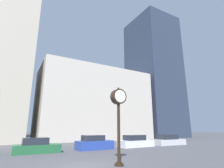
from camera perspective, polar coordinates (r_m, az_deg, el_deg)
ground_plane at (r=10.93m, az=-8.79°, el=-25.50°), size 200.00×200.00×0.00m
building_storefront_row at (r=37.30m, az=-6.21°, el=-6.81°), size 21.95×12.00×13.86m
building_glass_modern at (r=48.80m, az=13.32°, el=2.69°), size 10.73×12.00×32.10m
street_clock at (r=11.27m, az=2.13°, el=-7.95°), size 0.98×0.56×4.77m
car_green at (r=18.14m, az=-23.43°, el=-18.21°), size 4.01×1.86×1.34m
car_blue at (r=19.58m, az=-5.85°, el=-18.71°), size 3.87×1.94×1.45m
car_white at (r=22.26m, az=7.71°, el=-18.21°), size 4.47×1.91×1.38m
car_silver at (r=25.88m, az=18.00°, el=-17.12°), size 4.50×2.04×1.35m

